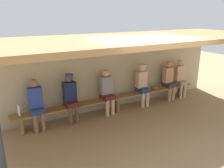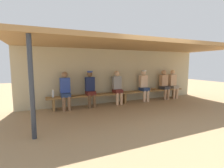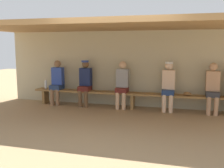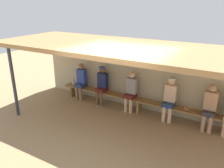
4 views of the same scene
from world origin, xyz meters
The scene contains 13 objects.
ground_plane centered at (0.00, 0.00, 0.00)m, with size 24.00×24.00×0.00m, color #9E7F59.
back_wall centered at (0.00, 2.00, 1.10)m, with size 8.00×0.20×2.20m, color #B7AD8C.
dugout_roof centered at (0.00, 0.70, 2.26)m, with size 8.00×2.80×0.12m, color #9E7547.
support_post centered at (-3.29, -0.55, 1.10)m, with size 0.10×0.10×2.20m, color #2D333D.
bench centered at (0.00, 1.55, 0.39)m, with size 6.00×0.36×0.46m.
player_shirtless_tan centered at (-1.43, 1.55, 0.75)m, with size 0.34×0.42×1.34m.
player_leftmost centered at (2.63, 1.55, 0.73)m, with size 0.34×0.42×1.34m.
player_with_sunglasses centered at (-0.31, 1.55, 0.73)m, with size 0.34×0.42×1.34m.
player_rightmost centered at (0.97, 1.55, 0.75)m, with size 0.34×0.42×1.34m.
player_in_white centered at (-2.34, 1.55, 0.73)m, with size 0.34×0.42×1.34m.
player_in_blue centered at (2.10, 1.55, 0.73)m, with size 0.34×0.42×1.34m.
water_bottle_orange centered at (-2.75, 1.59, 0.59)m, with size 0.07×0.07×0.26m.
baseball_glove_worn centered at (1.48, 1.54, 0.51)m, with size 0.24×0.17×0.09m, color olive.
Camera 2 is at (-3.11, -4.27, 1.58)m, focal length 26.04 mm.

